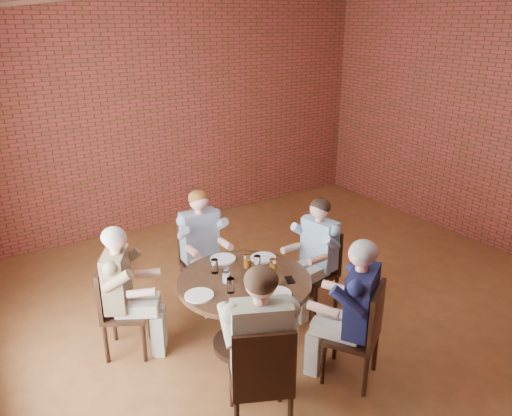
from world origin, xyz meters
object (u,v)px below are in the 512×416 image
diner_a (315,256)px  chair_e (362,331)px  chair_c (117,306)px  diner_d (260,348)px  dining_table (245,300)px  chair_a (320,266)px  diner_c (124,292)px  smartphone (290,280)px  chair_d (262,376)px  diner_b (202,248)px  diner_e (353,312)px  chair_b (200,258)px

diner_a → chair_e: (-0.40, -1.14, -0.13)m
chair_c → diner_d: size_ratio=0.65×
dining_table → chair_a: size_ratio=1.39×
diner_a → chair_e: 1.21m
diner_c → diner_d: size_ratio=0.92×
diner_d → smartphone: bearing=-114.4°
dining_table → chair_d: size_ratio=1.29×
diner_c → chair_d: bearing=-131.7°
diner_c → diner_b: bearing=-37.6°
chair_e → diner_e: size_ratio=0.70×
chair_c → smartphone: bearing=-91.3°
chair_a → smartphone: (-0.74, -0.44, 0.26)m
chair_d → chair_b: bearing=-79.3°
chair_b → diner_d: diner_d is taller
chair_a → chair_b: size_ratio=0.98×
chair_b → diner_d: size_ratio=0.66×
dining_table → diner_d: bearing=-114.7°
diner_a → diner_c: diner_c is taller
chair_b → diner_c: size_ratio=0.71×
diner_c → diner_a: bearing=-71.1°
diner_d → smartphone: (0.77, 0.66, 0.04)m
diner_c → chair_e: bearing=-104.0°
chair_b → diner_d: (-0.48, -1.98, 0.20)m
chair_b → chair_c: bearing=-153.7°
diner_c → chair_e: size_ratio=1.37×
dining_table → diner_a: bearing=10.1°
chair_a → diner_a: 0.17m
diner_d → smartphone: diner_d is taller
dining_table → diner_c: diner_c is taller
diner_b → dining_table: bearing=-90.0°
chair_e → chair_a: bearing=-144.9°
smartphone → chair_e: bearing=-47.9°
diner_c → diner_e: (1.54, -1.44, 0.03)m
diner_a → chair_b: diner_a is taller
diner_a → chair_c: diner_a is taller
chair_a → diner_b: size_ratio=0.69×
diner_b → diner_e: 1.94m
dining_table → diner_e: diner_e is taller
chair_d → diner_c: bearing=-46.7°
chair_e → diner_d: bearing=-35.3°
dining_table → diner_b: size_ratio=0.96×
chair_c → chair_e: size_ratio=0.97×
diner_a → chair_d: (-1.46, -1.17, -0.12)m
chair_e → smartphone: size_ratio=6.57×
diner_d → chair_c: bearing=-42.4°
chair_c → diner_e: 2.20m
chair_a → diner_c: size_ratio=0.70×
diner_c → smartphone: 1.56m
diner_a → diner_d: 1.79m
smartphone → diner_e: bearing=-49.5°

